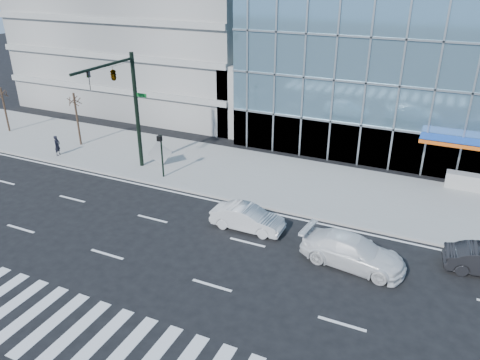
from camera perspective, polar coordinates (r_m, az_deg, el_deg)
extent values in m
plane|color=black|center=(24.87, 0.91, -7.62)|extent=(160.00, 160.00, 0.00)
cube|color=gray|center=(31.44, 6.85, -0.32)|extent=(120.00, 8.00, 0.15)
cube|color=gray|center=(41.24, 3.52, 10.27)|extent=(6.00, 8.00, 6.00)
cylinder|color=black|center=(33.14, -12.46, 8.15)|extent=(0.28, 0.28, 8.00)
cylinder|color=black|center=(30.19, -16.30, 13.20)|extent=(0.18, 5.60, 0.18)
imported|color=black|center=(29.29, -17.93, 11.45)|extent=(0.18, 0.22, 1.10)
imported|color=black|center=(30.91, -15.21, 12.43)|extent=(0.48, 2.24, 0.90)
cube|color=#0C591E|center=(32.56, -12.01, 10.09)|extent=(0.90, 0.05, 0.25)
cylinder|color=black|center=(31.78, -9.48, 2.90)|extent=(0.12, 0.12, 3.00)
cube|color=black|center=(31.21, -9.80, 5.01)|extent=(0.30, 0.25, 0.35)
cylinder|color=#332319|center=(39.19, -19.22, 7.00)|extent=(0.16, 0.16, 4.20)
ellipsoid|color=#332319|center=(38.75, -19.57, 9.36)|extent=(1.10, 1.10, 0.90)
cylinder|color=#332319|center=(45.03, -26.72, 7.67)|extent=(0.16, 0.16, 3.80)
ellipsoid|color=#332319|center=(44.67, -27.10, 9.52)|extent=(1.10, 1.10, 0.90)
imported|color=white|center=(23.45, 13.59, -8.48)|extent=(5.30, 2.66, 1.48)
imported|color=silver|center=(25.75, 0.91, -4.66)|extent=(4.08, 1.44, 1.34)
imported|color=black|center=(37.91, -21.39, 3.94)|extent=(0.46, 0.61, 1.53)
cube|color=#979797|center=(33.89, -9.76, 3.21)|extent=(1.75, 0.62, 1.82)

